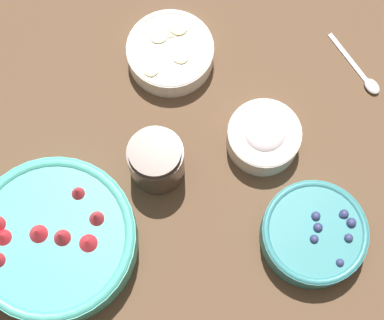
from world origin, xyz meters
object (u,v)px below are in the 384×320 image
Objects in this scene: bowl_cream at (264,136)px; bowl_bananas at (170,52)px; bowl_blueberries at (314,234)px; jar_chocolate at (156,161)px; bowl_strawberries at (54,239)px.

bowl_bananas is at bearing -110.90° from bowl_cream.
jar_chocolate reaches higher than bowl_blueberries.
bowl_bananas is 1.61× the size of jar_chocolate.
bowl_strawberries is 0.37m from bowl_bananas.
bowl_blueberries is 1.10× the size of bowl_bananas.
bowl_cream is at bearing 141.84° from bowl_strawberries.
bowl_blueberries is at bearing 115.85° from bowl_strawberries.
jar_chocolate is at bearing -90.44° from bowl_blueberries.
bowl_strawberries is 0.20m from jar_chocolate.
jar_chocolate is at bearing 152.89° from bowl_strawberries.
bowl_strawberries is 1.71× the size of bowl_bananas.
bowl_cream is at bearing 129.58° from jar_chocolate.
jar_chocolate is at bearing 19.01° from bowl_bananas.
bowl_blueberries is 1.37× the size of bowl_cream.
bowl_cream reaches higher than bowl_blueberries.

